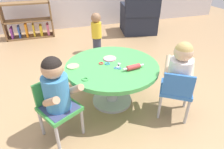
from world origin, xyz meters
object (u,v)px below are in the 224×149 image
(craft_table, at_px, (112,73))
(rolling_pin, at_px, (133,67))
(toddler_standing, at_px, (96,32))
(child_chair_left, at_px, (57,106))
(seated_child_right, at_px, (180,68))
(child_chair_right, at_px, (176,90))
(bookshelf_low, at_px, (29,23))
(craft_scissors, at_px, (118,67))
(seated_child_left, at_px, (56,86))
(armchair_dark, at_px, (139,18))

(craft_table, bearing_deg, rolling_pin, -43.56)
(toddler_standing, distance_m, rolling_pin, 1.57)
(child_chair_left, relative_size, seated_child_right, 1.05)
(child_chair_right, distance_m, seated_child_right, 0.23)
(bookshelf_low, bearing_deg, seated_child_right, -63.48)
(craft_table, relative_size, toddler_standing, 1.43)
(seated_child_right, distance_m, craft_scissors, 0.59)
(child_chair_left, bearing_deg, craft_scissors, 18.49)
(child_chair_right, height_order, rolling_pin, child_chair_right)
(seated_child_left, distance_m, seated_child_right, 1.13)
(craft_table, relative_size, rolling_pin, 4.17)
(child_chair_left, distance_m, bookshelf_low, 2.85)
(child_chair_right, bearing_deg, bookshelf_low, 115.91)
(seated_child_right, relative_size, armchair_dark, 0.60)
(craft_table, xyz_separation_m, bookshelf_low, (-0.91, 2.55, -0.07))
(armchair_dark, height_order, craft_scissors, armchair_dark)
(seated_child_left, xyz_separation_m, seated_child_right, (1.12, -0.05, 0.00))
(child_chair_left, distance_m, toddler_standing, 1.86)
(child_chair_left, distance_m, seated_child_right, 1.17)
(craft_table, bearing_deg, bookshelf_low, 109.71)
(craft_table, relative_size, seated_child_right, 1.89)
(child_chair_left, xyz_separation_m, rolling_pin, (0.77, 0.12, 0.19))
(craft_table, height_order, seated_child_left, seated_child_left)
(child_chair_right, height_order, bookshelf_low, bookshelf_low)
(child_chair_left, distance_m, seated_child_left, 0.23)
(seated_child_right, relative_size, rolling_pin, 2.21)
(child_chair_left, bearing_deg, bookshelf_low, 96.36)
(child_chair_left, bearing_deg, child_chair_right, -6.23)
(craft_table, distance_m, bookshelf_low, 2.71)
(craft_table, xyz_separation_m, child_chair_right, (0.52, -0.41, -0.06))
(seated_child_left, height_order, rolling_pin, seated_child_left)
(child_chair_left, height_order, craft_scissors, child_chair_left)
(craft_table, xyz_separation_m, toddler_standing, (0.19, 1.40, -0.01))
(rolling_pin, bearing_deg, seated_child_left, -167.93)
(seated_child_right, bearing_deg, bookshelf_low, 116.52)
(child_chair_left, bearing_deg, craft_table, 25.42)
(child_chair_right, relative_size, rolling_pin, 2.32)
(bookshelf_low, distance_m, craft_scissors, 2.79)
(child_chair_right, bearing_deg, rolling_pin, 145.16)
(child_chair_right, relative_size, toddler_standing, 0.80)
(toddler_standing, relative_size, rolling_pin, 2.91)
(seated_child_left, bearing_deg, craft_scissors, 21.87)
(craft_scissors, bearing_deg, bookshelf_low, 109.99)
(craft_table, distance_m, seated_child_left, 0.68)
(toddler_standing, relative_size, craft_scissors, 4.75)
(child_chair_right, xyz_separation_m, seated_child_right, (0.02, 0.03, 0.23))
(toddler_standing, bearing_deg, armchair_dark, 33.26)
(child_chair_left, height_order, rolling_pin, child_chair_left)
(seated_child_right, height_order, bookshelf_low, seated_child_right)
(craft_table, relative_size, armchair_dark, 1.13)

